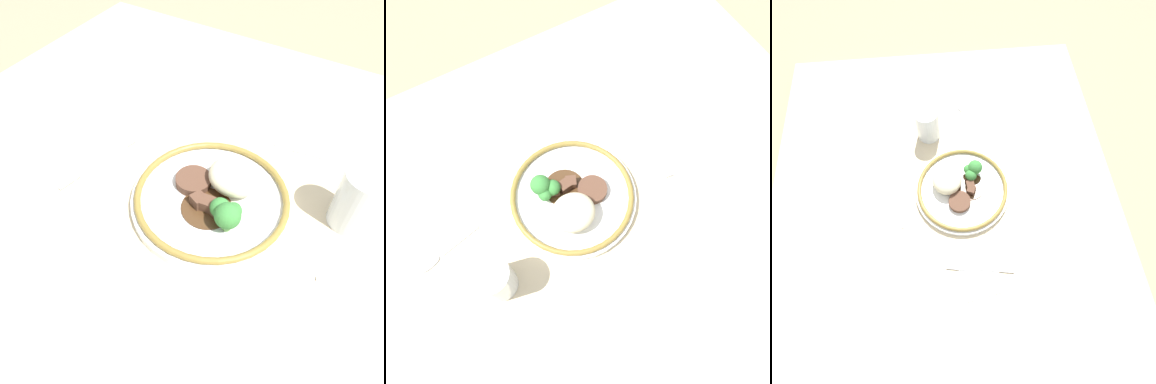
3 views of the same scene
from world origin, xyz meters
The scene contains 8 objects.
ground_plane centered at (0.00, 0.00, 0.00)m, with size 8.00×8.00×0.00m, color #998466.
dining_table centered at (0.00, 0.00, 0.02)m, with size 1.24×1.03×0.04m.
napkin centered at (-0.22, -0.08, 0.05)m, with size 0.14×0.12×0.00m.
plate centered at (0.04, -0.05, 0.06)m, with size 0.28×0.28×0.07m.
juice_glass centered at (0.25, 0.03, 0.09)m, with size 0.07×0.07×0.11m.
fork centered at (-0.20, -0.06, 0.05)m, with size 0.05×0.18×0.00m.
knife centered at (0.06, 0.15, 0.05)m, with size 0.23×0.04×0.00m.
spoon centered at (0.34, -0.08, 0.05)m, with size 0.15×0.04×0.01m.
Camera 2 is at (0.17, 0.22, 0.81)m, focal length 35.00 mm.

